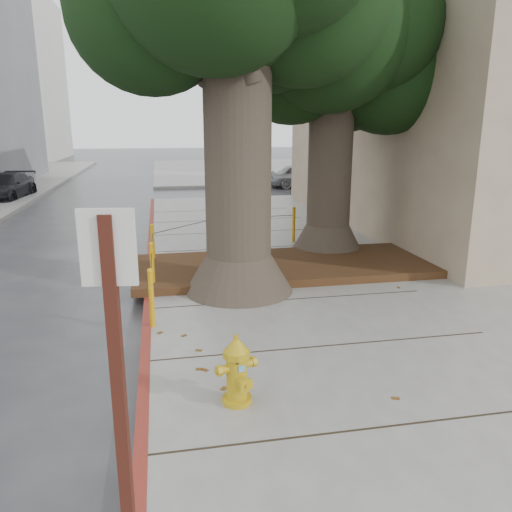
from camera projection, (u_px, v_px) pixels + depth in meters
The scene contains 13 objects.
ground at pixel (290, 359), 7.03m from camera, with size 140.00×140.00×0.00m, color #28282B.
sidewalk_far at pixel (265, 169), 36.61m from camera, with size 16.00×20.00×0.15m, color slate.
curb_red at pixel (148, 303), 9.02m from camera, with size 0.14×26.00×0.16m, color maroon.
planter_bed at pixel (285, 266), 10.84m from camera, with size 6.40×2.60×0.16m, color black.
building_side_white at pixel (423, 106), 33.53m from camera, with size 10.00×10.00×9.00m, color silver.
building_side_grey at pixel (455, 89), 39.96m from camera, with size 12.00×14.00×12.00m, color slate.
tree_far at pixel (347, 42), 11.30m from camera, with size 4.50×3.80×7.17m.
bollard_ring at pixel (201, 245), 10.86m from camera, with size 3.79×5.39×0.95m.
fire_hydrant at pixel (237, 370), 5.54m from camera, with size 0.43×0.43×0.82m.
signpost at pixel (122, 432), 2.56m from camera, with size 0.26×0.07×2.67m.
car_silver at pixel (304, 176), 26.30m from camera, with size 1.48×3.68×1.25m, color #949599.
car_red at pixel (382, 177), 25.41m from camera, with size 1.36×3.91×1.29m, color #9B160E.
car_dark at pixel (6, 187), 21.84m from camera, with size 1.64×4.03×1.17m, color black.
Camera 1 is at (-1.70, -6.22, 3.18)m, focal length 35.00 mm.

